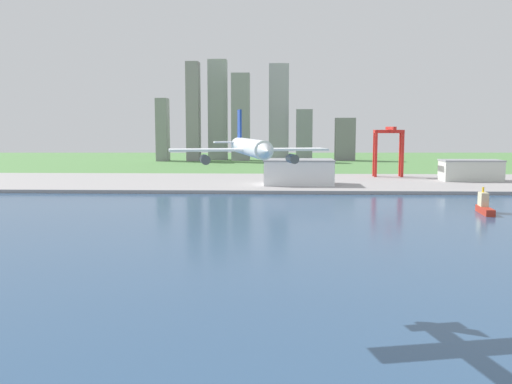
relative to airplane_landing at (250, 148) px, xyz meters
name	(u,v)px	position (x,y,z in m)	size (l,w,h in m)	color
ground_plane	(260,225)	(-1.43, 130.56, -40.75)	(2400.00, 2400.00, 0.00)	#538647
water_bay	(255,253)	(-1.43, 70.56, -40.68)	(840.00, 360.00, 0.15)	#2D4C70
industrial_pier	(267,182)	(-1.43, 320.56, -39.50)	(840.00, 140.00, 2.50)	#9A9696
airplane_landing	(250,148)	(0.00, 0.00, 0.00)	(37.90, 40.71, 13.04)	white
tugboat_small	(484,206)	(116.09, 169.15, -36.75)	(6.74, 22.73, 13.46)	#B22D1E
port_crane_red	(389,141)	(102.73, 361.84, -7.72)	(25.03, 34.09, 43.11)	red
warehouse_main	(298,172)	(22.66, 293.88, -28.81)	(52.28, 32.10, 18.84)	white
warehouse_annex	(471,170)	(161.97, 328.02, -29.82)	(47.19, 22.85, 16.82)	silver
distant_skyline	(243,118)	(-40.39, 649.70, 16.72)	(265.64, 74.32, 136.22)	gray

